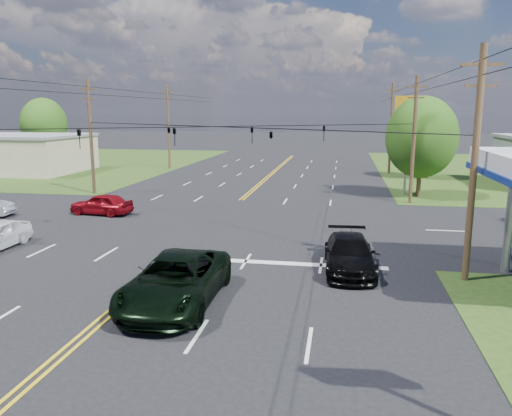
% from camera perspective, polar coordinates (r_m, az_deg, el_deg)
% --- Properties ---
extents(ground, '(280.00, 280.00, 0.00)m').
position_cam_1_polar(ground, '(31.80, -4.60, -1.61)').
color(ground, black).
rests_on(ground, ground).
extents(grass_nw, '(46.00, 48.00, 0.03)m').
position_cam_1_polar(grass_nw, '(75.70, -24.71, 4.77)').
color(grass_nw, '#244014').
rests_on(grass_nw, ground).
extents(stop_bar, '(10.00, 0.50, 0.02)m').
position_cam_1_polar(stop_bar, '(23.27, 2.48, -6.33)').
color(stop_bar, silver).
rests_on(stop_bar, ground).
extents(retail_nw, '(16.00, 11.00, 4.00)m').
position_cam_1_polar(retail_nw, '(64.52, -26.17, 5.52)').
color(retail_nw, tan).
rests_on(retail_nw, ground).
extents(pole_se, '(1.60, 0.28, 9.50)m').
position_cam_1_polar(pole_se, '(21.76, 23.69, 4.76)').
color(pole_se, '#482D1E').
rests_on(pole_se, ground).
extents(pole_nw, '(1.60, 0.28, 9.50)m').
position_cam_1_polar(pole_nw, '(44.29, -18.35, 7.86)').
color(pole_nw, '#482D1E').
rests_on(pole_nw, ground).
extents(pole_ne, '(1.60, 0.28, 9.50)m').
position_cam_1_polar(pole_ne, '(39.43, 17.58, 7.58)').
color(pole_ne, '#482D1E').
rests_on(pole_ne, ground).
extents(pole_left_far, '(1.60, 0.28, 10.00)m').
position_cam_1_polar(pole_left_far, '(61.68, -9.98, 9.22)').
color(pole_left_far, '#482D1E').
rests_on(pole_left_far, ground).
extents(pole_right_far, '(1.60, 0.28, 10.00)m').
position_cam_1_polar(pole_right_far, '(58.29, 15.17, 8.91)').
color(pole_right_far, '#482D1E').
rests_on(pole_right_far, ground).
extents(span_wire_signals, '(26.00, 18.00, 1.13)m').
position_cam_1_polar(span_wire_signals, '(31.05, -4.77, 9.25)').
color(span_wire_signals, black).
rests_on(span_wire_signals, ground).
extents(power_lines, '(26.04, 100.00, 0.64)m').
position_cam_1_polar(power_lines, '(29.15, -5.88, 14.24)').
color(power_lines, black).
rests_on(power_lines, ground).
extents(tree_right_a, '(5.70, 5.70, 8.18)m').
position_cam_1_polar(tree_right_a, '(42.54, 18.40, 7.68)').
color(tree_right_a, '#482D1E').
rests_on(tree_right_a, ground).
extents(tree_right_b, '(4.94, 4.94, 7.09)m').
position_cam_1_polar(tree_right_b, '(54.79, 19.16, 7.58)').
color(tree_right_b, '#482D1E').
rests_on(tree_right_b, ground).
extents(tree_far_l, '(6.08, 6.08, 8.72)m').
position_cam_1_polar(tree_far_l, '(73.74, -23.09, 8.81)').
color(tree_far_l, '#482D1E').
rests_on(tree_far_l, ground).
extents(pickup_dkgreen, '(2.99, 6.42, 1.78)m').
position_cam_1_polar(pickup_dkgreen, '(18.52, -9.15, -8.19)').
color(pickup_dkgreen, black).
rests_on(pickup_dkgreen, ground).
extents(suv_black, '(2.40, 5.32, 1.51)m').
position_cam_1_polar(suv_black, '(22.41, 10.63, -5.18)').
color(suv_black, black).
rests_on(suv_black, ground).
extents(sedan_red, '(4.42, 2.16, 1.45)m').
position_cam_1_polar(sedan_red, '(35.51, -17.25, 0.45)').
color(sedan_red, maroon).
rests_on(sedan_red, ground).
extents(polesign_ne, '(2.27, 0.47, 8.20)m').
position_cam_1_polar(polesign_ne, '(43.16, 17.03, 9.85)').
color(polesign_ne, '#A5A5AA').
rests_on(polesign_ne, ground).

